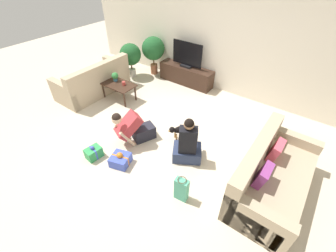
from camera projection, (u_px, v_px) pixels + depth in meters
name	position (u px, v px, depth m)	size (l,w,h in m)	color
ground_plane	(152.00, 134.00, 4.80)	(16.00, 16.00, 0.00)	beige
wall_back	(217.00, 40.00, 5.63)	(8.40, 0.06, 2.60)	silver
sofa_left	(94.00, 82.00, 6.00)	(0.91, 1.90, 0.87)	tan
sofa_right	(271.00, 177.00, 3.54)	(0.91, 1.90, 0.87)	tan
coffee_table	(118.00, 86.00, 5.68)	(0.89, 0.51, 0.44)	#382319
tv_console	(186.00, 75.00, 6.43)	(1.59, 0.40, 0.51)	#382319
tv	(187.00, 56.00, 6.08)	(0.91, 0.20, 0.68)	black
potted_plant_back_left	(153.00, 49.00, 6.61)	(0.67, 0.67, 1.12)	#A36042
potted_plant_corner_left	(130.00, 55.00, 6.52)	(0.62, 0.62, 0.99)	beige
person_kneeling	(134.00, 128.00, 4.43)	(0.60, 0.85, 0.80)	#23232D
person_sitting	(188.00, 145.00, 4.06)	(0.65, 0.62, 0.95)	#283351
dog	(178.00, 130.00, 4.58)	(0.29, 0.39, 0.32)	black
gift_box_a	(120.00, 160.00, 4.11)	(0.41, 0.41, 0.27)	#3D51BC
gift_box_b	(94.00, 153.00, 4.23)	(0.25, 0.32, 0.27)	#2D934C
gift_bag_a	(181.00, 189.00, 3.47)	(0.22, 0.15, 0.45)	#4CA384
mug	(124.00, 83.00, 5.57)	(0.12, 0.08, 0.09)	#B23D38
tabletop_plant	(115.00, 76.00, 5.70)	(0.17, 0.17, 0.22)	#336B84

